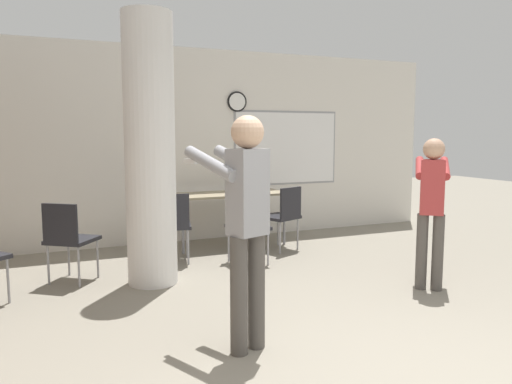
# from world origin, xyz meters

# --- Properties ---
(wall_back) EXTENTS (8.00, 0.15, 2.80)m
(wall_back) POSITION_xyz_m (0.03, 5.06, 1.40)
(wall_back) COLOR silver
(wall_back) RESTS_ON ground_plane
(support_pillar) EXTENTS (0.52, 0.52, 2.80)m
(support_pillar) POSITION_xyz_m (-1.04, 3.11, 1.40)
(support_pillar) COLOR white
(support_pillar) RESTS_ON ground_plane
(folding_table) EXTENTS (1.60, 0.66, 0.74)m
(folding_table) POSITION_xyz_m (0.33, 4.49, 0.69)
(folding_table) COLOR tan
(folding_table) RESTS_ON ground_plane
(bottle_on_table) EXTENTS (0.08, 0.08, 0.24)m
(bottle_on_table) POSITION_xyz_m (0.71, 4.57, 0.84)
(bottle_on_table) COLOR silver
(bottle_on_table) RESTS_ON folding_table
(chair_table_right) EXTENTS (0.57, 0.57, 0.87)m
(chair_table_right) POSITION_xyz_m (0.89, 3.89, 0.51)
(chair_table_right) COLOR #232328
(chair_table_right) RESTS_ON ground_plane
(chair_table_front) EXTENTS (0.46, 0.46, 0.87)m
(chair_table_front) POSITION_xyz_m (0.19, 3.51, 0.51)
(chair_table_front) COLOR #232328
(chair_table_front) RESTS_ON ground_plane
(chair_table_left) EXTENTS (0.53, 0.53, 0.87)m
(chair_table_left) POSITION_xyz_m (-0.65, 3.82, 0.51)
(chair_table_left) COLOR #232328
(chair_table_left) RESTS_ON ground_plane
(chair_near_pillar) EXTENTS (0.62, 0.62, 0.87)m
(chair_near_pillar) POSITION_xyz_m (-1.85, 3.44, 0.51)
(chair_near_pillar) COLOR #232328
(chair_near_pillar) RESTS_ON ground_plane
(person_playing_front) EXTENTS (0.53, 0.68, 1.71)m
(person_playing_front) POSITION_xyz_m (-0.75, 1.19, 1.01)
(person_playing_front) COLOR #514C47
(person_playing_front) RESTS_ON ground_plane
(person_playing_side) EXTENTS (0.57, 0.62, 1.54)m
(person_playing_side) POSITION_xyz_m (1.52, 1.80, 0.90)
(person_playing_side) COLOR #514C47
(person_playing_side) RESTS_ON ground_plane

